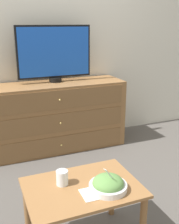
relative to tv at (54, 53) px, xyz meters
The scene contains 8 objects.
ground_plane 1.13m from the tv, 122.39° to the left, with size 12.00×12.00×0.00m, color #56514C.
wall_back 0.31m from the tv, 119.27° to the left, with size 12.00×0.05×2.60m.
dresser 0.72m from the tv, 120.65° to the right, with size 1.60×0.49×0.78m.
tv is the anchor object (origin of this frame).
coffee_table 1.81m from the tv, 100.18° to the right, with size 0.72×0.51×0.45m.
takeout_bowl 1.84m from the tv, 95.29° to the right, with size 0.24×0.24×0.18m.
drink_cup 1.73m from the tv, 104.44° to the right, with size 0.08×0.08×0.10m.
napkin 1.87m from the tv, 98.64° to the right, with size 0.14×0.14×0.00m.
Camera 1 is at (-0.71, -3.26, 1.44)m, focal length 45.00 mm.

